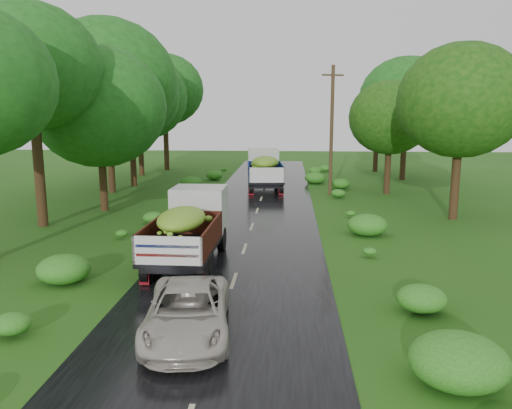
# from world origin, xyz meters

# --- Properties ---
(ground) EXTENTS (120.00, 120.00, 0.00)m
(ground) POSITION_xyz_m (0.00, 0.00, 0.00)
(ground) COLOR #1E4E10
(ground) RESTS_ON ground
(road) EXTENTS (6.50, 80.00, 0.02)m
(road) POSITION_xyz_m (0.00, 5.00, 0.01)
(road) COLOR black
(road) RESTS_ON ground
(road_lines) EXTENTS (0.12, 69.60, 0.00)m
(road_lines) POSITION_xyz_m (0.00, 6.00, 0.02)
(road_lines) COLOR #BFB78C
(road_lines) RESTS_ON road
(truck_near) EXTENTS (2.27, 6.18, 2.58)m
(truck_near) POSITION_xyz_m (-1.88, 6.12, 1.46)
(truck_near) COLOR black
(truck_near) RESTS_ON ground
(truck_far) EXTENTS (2.97, 6.85, 2.80)m
(truck_far) POSITION_xyz_m (-0.01, 24.24, 1.58)
(truck_far) COLOR black
(truck_far) RESTS_ON ground
(car) EXTENTS (2.60, 4.70, 1.25)m
(car) POSITION_xyz_m (-0.70, -0.18, 0.64)
(car) COLOR #BCB3A7
(car) RESTS_ON road
(utility_pole) EXTENTS (1.46, 0.60, 8.60)m
(utility_pole) POSITION_xyz_m (4.60, 22.00, 4.43)
(utility_pole) COLOR #382616
(utility_pole) RESTS_ON ground
(trees_left) EXTENTS (6.56, 33.84, 9.48)m
(trees_left) POSITION_xyz_m (-10.20, 22.15, 6.92)
(trees_left) COLOR black
(trees_left) RESTS_ON ground
(trees_right) EXTENTS (6.28, 24.44, 8.31)m
(trees_right) POSITION_xyz_m (10.24, 25.09, 5.97)
(trees_right) COLOR black
(trees_right) RESTS_ON ground
(shrubs) EXTENTS (11.90, 44.00, 0.70)m
(shrubs) POSITION_xyz_m (0.00, 14.00, 0.35)
(shrubs) COLOR #266B19
(shrubs) RESTS_ON ground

